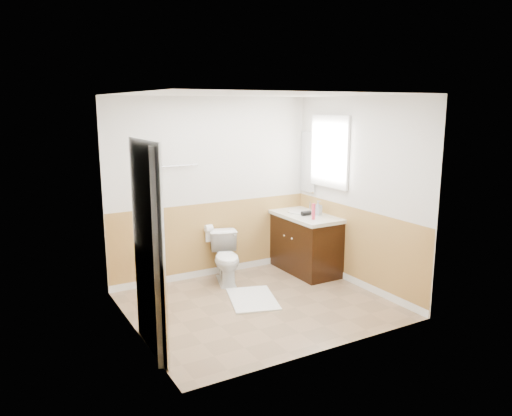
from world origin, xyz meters
TOP-DOWN VIEW (x-y plane):
  - floor at (0.00, 0.00)m, footprint 3.00×3.00m
  - ceiling at (0.00, 0.00)m, footprint 3.00×3.00m
  - wall_back at (0.00, 1.30)m, footprint 3.00×0.00m
  - wall_front at (0.00, -1.30)m, footprint 3.00×0.00m
  - wall_left at (-1.50, 0.00)m, footprint 0.00×3.00m
  - wall_right at (1.50, 0.00)m, footprint 0.00×3.00m
  - wainscot_back at (0.00, 1.29)m, footprint 3.00×0.00m
  - wainscot_front at (0.00, -1.29)m, footprint 3.00×0.00m
  - wainscot_left at (-1.49, 0.00)m, footprint 0.00×2.60m
  - wainscot_right at (1.49, 0.00)m, footprint 0.00×2.60m
  - toilet at (0.01, 0.91)m, footprint 0.56×0.75m
  - bath_mat at (0.01, 0.18)m, footprint 0.77×0.93m
  - vanity_cabinet at (1.21, 0.76)m, footprint 0.55×1.10m
  - vanity_knob_left at (0.91, 0.66)m, footprint 0.03×0.03m
  - vanity_knob_right at (0.91, 0.86)m, footprint 0.03×0.03m
  - countertop at (1.20, 0.76)m, footprint 0.60×1.15m
  - sink_basin at (1.21, 0.91)m, footprint 0.36×0.36m
  - faucet at (1.39, 0.91)m, footprint 0.02×0.02m
  - lotion_bottle at (1.11, 0.44)m, footprint 0.05×0.05m
  - soap_dispenser at (1.33, 0.64)m, footprint 0.12×0.12m
  - hair_dryer_body at (1.16, 0.69)m, footprint 0.14×0.07m
  - hair_dryer_handle at (1.13, 0.70)m, footprint 0.03×0.03m
  - mirror_panel at (1.48, 1.10)m, footprint 0.02×0.35m
  - window_frame at (1.47, 0.59)m, footprint 0.04×0.80m
  - window_glass at (1.49, 0.59)m, footprint 0.01×0.70m
  - door at (-1.40, -0.45)m, footprint 0.29×0.78m
  - door_frame at (-1.48, -0.45)m, footprint 0.02×0.92m
  - door_knob at (-1.34, -0.12)m, footprint 0.06×0.06m
  - towel_bar at (-0.55, 1.25)m, footprint 0.62×0.02m
  - tp_holder_bar at (-0.10, 1.23)m, footprint 0.14×0.02m
  - tp_roll at (-0.10, 1.23)m, footprint 0.10×0.11m
  - tp_sheet at (-0.10, 1.23)m, footprint 0.10×0.01m

SIDE VIEW (x-z plane):
  - floor at x=0.00m, z-range 0.00..0.00m
  - bath_mat at x=0.01m, z-range 0.00..0.02m
  - toilet at x=0.01m, z-range 0.00..0.68m
  - vanity_cabinet at x=1.21m, z-range 0.00..0.80m
  - wainscot_back at x=0.00m, z-range -1.00..2.00m
  - wainscot_front at x=0.00m, z-range -1.00..2.00m
  - wainscot_left at x=-1.49m, z-range -0.80..1.80m
  - wainscot_right at x=1.49m, z-range -0.80..1.80m
  - vanity_knob_left at x=0.91m, z-range 0.53..0.57m
  - vanity_knob_right at x=0.91m, z-range 0.53..0.57m
  - tp_sheet at x=-0.10m, z-range 0.51..0.67m
  - tp_holder_bar at x=-0.10m, z-range 0.69..0.71m
  - tp_roll at x=-0.10m, z-range 0.64..0.76m
  - countertop at x=1.20m, z-range 0.80..0.85m
  - hair_dryer_handle at x=1.13m, z-range 0.82..0.89m
  - sink_basin at x=1.21m, z-range 0.85..0.87m
  - hair_dryer_body at x=1.16m, z-range 0.85..0.92m
  - faucet at x=1.39m, z-range 0.85..0.99m
  - door_knob at x=-1.34m, z-range 0.92..0.98m
  - soap_dispenser at x=1.33m, z-range 0.85..1.06m
  - lotion_bottle at x=1.11m, z-range 0.85..1.07m
  - door at x=-1.40m, z-range 0.00..2.04m
  - door_frame at x=-1.48m, z-range -0.02..2.08m
  - wall_back at x=0.00m, z-range -0.25..2.75m
  - wall_front at x=0.00m, z-range -0.25..2.75m
  - wall_left at x=-1.50m, z-range -0.25..2.75m
  - wall_right at x=1.50m, z-range -0.25..2.75m
  - mirror_panel at x=1.48m, z-range 1.10..2.00m
  - towel_bar at x=-0.55m, z-range 1.59..1.61m
  - window_frame at x=1.47m, z-range 1.25..2.25m
  - window_glass at x=1.49m, z-range 1.30..2.20m
  - ceiling at x=0.00m, z-range 2.50..2.50m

